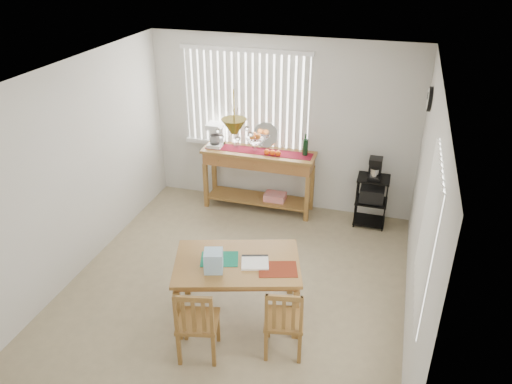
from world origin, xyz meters
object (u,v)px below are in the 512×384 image
(dining_table, at_px, (237,268))
(chair_left, at_px, (197,323))
(cart_items, at_px, (375,168))
(wire_cart, at_px, (372,196))
(chair_right, at_px, (284,321))
(sideboard, at_px, (259,166))

(dining_table, distance_m, chair_left, 0.76)
(cart_items, xyz_separation_m, chair_left, (-1.43, -3.13, -0.48))
(wire_cart, relative_size, chair_left, 0.88)
(dining_table, xyz_separation_m, chair_right, (0.63, -0.42, -0.22))
(sideboard, height_order, chair_right, sideboard)
(sideboard, xyz_separation_m, cart_items, (1.70, -0.01, 0.19))
(chair_left, bearing_deg, cart_items, 65.43)
(cart_items, bearing_deg, chair_left, -114.57)
(cart_items, relative_size, dining_table, 0.21)
(dining_table, xyz_separation_m, chair_left, (-0.19, -0.70, -0.21))
(dining_table, relative_size, chair_left, 1.76)
(sideboard, bearing_deg, chair_left, -85.15)
(wire_cart, relative_size, cart_items, 2.43)
(chair_left, bearing_deg, wire_cart, 65.37)
(chair_right, bearing_deg, chair_left, -160.92)
(sideboard, height_order, cart_items, cart_items)
(wire_cart, distance_m, chair_left, 3.44)
(chair_left, bearing_deg, sideboard, 94.85)
(wire_cart, height_order, chair_right, chair_right)
(wire_cart, bearing_deg, cart_items, 90.00)
(cart_items, bearing_deg, chair_right, -102.27)
(sideboard, xyz_separation_m, chair_left, (0.27, -3.14, -0.29))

